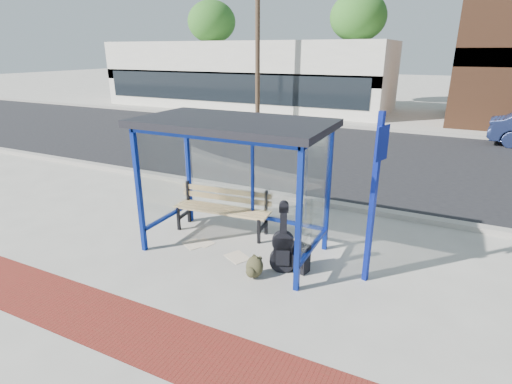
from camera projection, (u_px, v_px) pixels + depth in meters
The scene contains 19 objects.
ground at pixel (235, 249), 7.46m from camera, with size 120.00×120.00×0.00m, color #B2ADA0.
brick_paver_strip at pixel (140, 332), 5.25m from camera, with size 60.00×1.00×0.01m, color maroon.
curb_near at pixel (291, 197), 9.89m from camera, with size 60.00×0.25×0.12m, color gray.
street_asphalt at pixel (343, 154), 14.23m from camera, with size 60.00×10.00×0.00m, color black.
curb_far at pixel (371, 129), 18.53m from camera, with size 60.00×0.25×0.12m, color gray.
far_sidewalk at pixel (378, 123), 20.15m from camera, with size 60.00×4.00×0.01m, color #B2ADA0.
bus_shelter at pixel (235, 139), 6.82m from camera, with size 3.30×1.80×2.42m.
storefront_white at pixel (247, 75), 25.72m from camera, with size 18.00×6.04×4.00m.
tree_left at pixel (212, 22), 30.02m from camera, with size 3.60×3.60×7.03m.
tree_mid at pixel (358, 18), 25.48m from camera, with size 3.60×3.60×7.03m.
utility_pole_west at pixel (258, 37), 19.89m from camera, with size 1.60×0.24×8.00m.
bench at pixel (223, 207), 8.05m from camera, with size 2.01×0.67×0.93m.
guitar_bag at pixel (283, 248), 6.57m from camera, with size 0.45×0.28×1.19m.
suitcase at pixel (300, 258), 6.64m from camera, with size 0.35×0.27×0.54m.
backpack at pixel (254, 267), 6.49m from camera, with size 0.33×0.31×0.37m.
sign_post at pixel (375, 191), 5.96m from camera, with size 0.16×0.33×2.71m.
newspaper_a at pixel (204, 243), 7.70m from camera, with size 0.35×0.28×0.01m, color white.
newspaper_b at pixel (193, 244), 7.65m from camera, with size 0.41×0.33×0.01m, color white.
newspaper_c at pixel (237, 257), 7.16m from camera, with size 0.42×0.33×0.01m, color white.
Camera 1 is at (3.28, -5.82, 3.52)m, focal length 28.00 mm.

